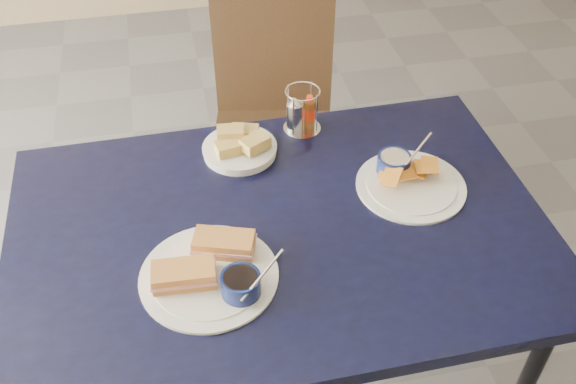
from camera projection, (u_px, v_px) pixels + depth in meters
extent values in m
plane|color=#4F4F54|center=(251.00, 328.00, 2.26)|extent=(6.00, 6.00, 0.00)
cube|color=black|center=(280.00, 231.00, 1.60)|extent=(1.33, 0.89, 0.04)
cylinder|color=black|center=(80.00, 262.00, 2.02)|extent=(0.04, 0.04, 0.71)
cylinder|color=black|center=(425.00, 210.00, 2.19)|extent=(0.04, 0.04, 0.71)
cube|color=black|center=(273.00, 141.00, 2.34)|extent=(0.51, 0.49, 0.04)
cylinder|color=black|center=(236.00, 223.00, 2.35)|extent=(0.04, 0.04, 0.42)
cylinder|color=black|center=(328.00, 209.00, 2.41)|extent=(0.04, 0.04, 0.42)
cylinder|color=black|center=(224.00, 167.00, 2.59)|extent=(0.04, 0.04, 0.42)
cylinder|color=black|center=(308.00, 156.00, 2.64)|extent=(0.04, 0.04, 0.42)
cube|color=black|center=(262.00, 56.00, 2.31)|extent=(0.43, 0.13, 0.45)
cylinder|color=white|center=(209.00, 276.00, 1.46)|extent=(0.32, 0.32, 0.01)
cylinder|color=white|center=(209.00, 274.00, 1.46)|extent=(0.26, 0.26, 0.00)
cube|color=#CA8A48|center=(184.00, 275.00, 1.42)|extent=(0.14, 0.08, 0.04)
cube|color=tan|center=(184.00, 276.00, 1.43)|extent=(0.15, 0.08, 0.01)
cube|color=#CA8A48|center=(224.00, 244.00, 1.49)|extent=(0.15, 0.11, 0.04)
cube|color=tan|center=(224.00, 245.00, 1.50)|extent=(0.16, 0.12, 0.01)
cylinder|color=#0A133B|center=(241.00, 284.00, 1.40)|extent=(0.09, 0.09, 0.05)
cylinder|color=black|center=(240.00, 280.00, 1.39)|extent=(0.08, 0.08, 0.01)
cylinder|color=silver|center=(262.00, 275.00, 1.36)|extent=(0.11, 0.07, 0.08)
cylinder|color=white|center=(411.00, 186.00, 1.69)|extent=(0.29, 0.29, 0.01)
cylinder|color=white|center=(411.00, 184.00, 1.68)|extent=(0.24, 0.24, 0.00)
cube|color=orange|center=(389.00, 173.00, 1.71)|extent=(0.05, 0.07, 0.01)
cube|color=orange|center=(398.00, 164.00, 1.73)|extent=(0.07, 0.06, 0.01)
cube|color=orange|center=(419.00, 170.00, 1.71)|extent=(0.07, 0.08, 0.01)
cube|color=orange|center=(389.00, 172.00, 1.69)|extent=(0.08, 0.08, 0.02)
cube|color=orange|center=(403.00, 176.00, 1.67)|extent=(0.07, 0.06, 0.03)
cube|color=orange|center=(423.00, 168.00, 1.69)|extent=(0.06, 0.07, 0.02)
cube|color=orange|center=(391.00, 179.00, 1.65)|extent=(0.07, 0.08, 0.02)
cube|color=orange|center=(430.00, 165.00, 1.69)|extent=(0.06, 0.08, 0.01)
cylinder|color=#0A133B|center=(394.00, 164.00, 1.71)|extent=(0.09, 0.09, 0.05)
cylinder|color=beige|center=(395.00, 159.00, 1.69)|extent=(0.08, 0.08, 0.01)
cylinder|color=silver|center=(415.00, 154.00, 1.67)|extent=(0.11, 0.07, 0.08)
cylinder|color=white|center=(240.00, 150.00, 1.79)|extent=(0.20, 0.20, 0.02)
cylinder|color=white|center=(240.00, 148.00, 1.78)|extent=(0.17, 0.17, 0.00)
cube|color=#D8B45E|center=(230.00, 148.00, 1.75)|extent=(0.08, 0.06, 0.03)
cube|color=#D8B45E|center=(245.00, 133.00, 1.79)|extent=(0.09, 0.07, 0.03)
cube|color=#D8B45E|center=(255.00, 143.00, 1.75)|extent=(0.09, 0.08, 0.03)
cube|color=#D8B45E|center=(231.00, 134.00, 1.77)|extent=(0.08, 0.06, 0.03)
cylinder|color=silver|center=(302.00, 128.00, 1.88)|extent=(0.11, 0.11, 0.01)
cylinder|color=silver|center=(311.00, 101.00, 1.86)|extent=(0.01, 0.01, 0.13)
cylinder|color=silver|center=(288.00, 104.00, 1.85)|extent=(0.01, 0.01, 0.13)
cylinder|color=silver|center=(293.00, 117.00, 1.80)|extent=(0.01, 0.01, 0.13)
cylinder|color=silver|center=(317.00, 114.00, 1.81)|extent=(0.01, 0.01, 0.13)
torus|color=silver|center=(303.00, 91.00, 1.79)|extent=(0.10, 0.10, 0.00)
cylinder|color=silver|center=(295.00, 116.00, 1.84)|extent=(0.05, 0.05, 0.08)
cone|color=silver|center=(295.00, 101.00, 1.81)|extent=(0.04, 0.04, 0.02)
cylinder|color=brown|center=(309.00, 114.00, 1.85)|extent=(0.03, 0.03, 0.08)
cylinder|color=red|center=(309.00, 114.00, 1.85)|extent=(0.03, 0.03, 0.03)
cylinder|color=red|center=(310.00, 99.00, 1.82)|extent=(0.02, 0.02, 0.02)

